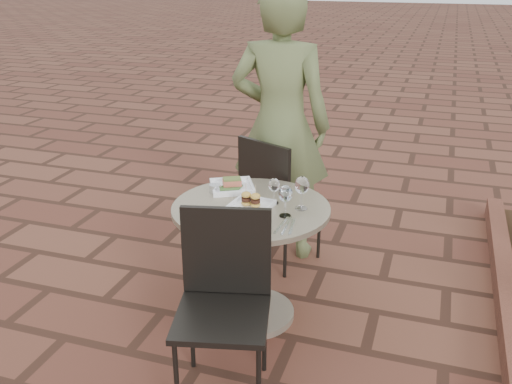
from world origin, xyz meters
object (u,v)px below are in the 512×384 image
(cafe_table, at_px, (251,245))
(chair_far, at_px, (274,192))
(diner, at_px, (280,126))
(plate_sliders, at_px, (251,203))
(chair_near, at_px, (224,289))
(plate_salmon, at_px, (232,186))
(plate_tuna, at_px, (237,224))

(cafe_table, xyz_separation_m, chair_far, (-0.06, 0.67, 0.07))
(diner, distance_m, plate_sliders, 0.94)
(chair_near, height_order, plate_sliders, chair_near)
(chair_near, bearing_deg, plate_salmon, 94.22)
(chair_far, height_order, diner, diner)
(diner, distance_m, plate_salmon, 0.71)
(cafe_table, distance_m, diner, 1.01)
(chair_near, bearing_deg, chair_far, 82.22)
(chair_near, bearing_deg, cafe_table, 82.65)
(plate_sliders, bearing_deg, chair_near, -84.19)
(chair_far, bearing_deg, chair_near, 120.21)
(cafe_table, bearing_deg, chair_far, 95.43)
(chair_near, xyz_separation_m, plate_salmon, (-0.26, 0.81, 0.20))
(plate_salmon, relative_size, plate_tuna, 1.49)
(cafe_table, relative_size, diner, 0.47)
(cafe_table, distance_m, plate_salmon, 0.39)
(cafe_table, relative_size, plate_salmon, 2.64)
(cafe_table, relative_size, chair_near, 0.97)
(diner, distance_m, plate_tuna, 1.19)
(chair_far, bearing_deg, diner, -59.59)
(diner, height_order, plate_salmon, diner)
(diner, relative_size, plate_sliders, 7.83)
(chair_near, xyz_separation_m, plate_sliders, (-0.06, 0.57, 0.21))
(chair_near, relative_size, plate_sliders, 3.79)
(plate_salmon, distance_m, plate_tuna, 0.54)
(chair_far, bearing_deg, plate_tuna, 119.22)
(plate_salmon, height_order, plate_tuna, plate_salmon)
(cafe_table, height_order, plate_tuna, plate_tuna)
(cafe_table, bearing_deg, plate_tuna, -86.64)
(plate_salmon, bearing_deg, plate_sliders, -49.68)
(chair_near, bearing_deg, plate_tuna, 85.19)
(chair_near, distance_m, plate_salmon, 0.87)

